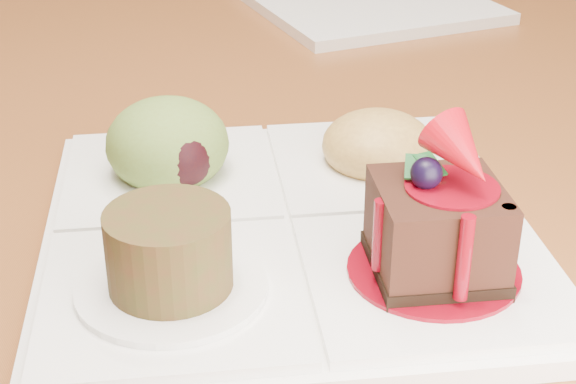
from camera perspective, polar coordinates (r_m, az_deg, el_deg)
dining_table at (r=0.97m, az=-8.51°, el=6.57°), size 1.00×1.80×0.75m
sampler_plate at (r=0.54m, az=-0.29°, el=-0.96°), size 0.39×0.39×0.11m
second_plate at (r=1.02m, az=5.13°, el=12.09°), size 0.27×0.27×0.01m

